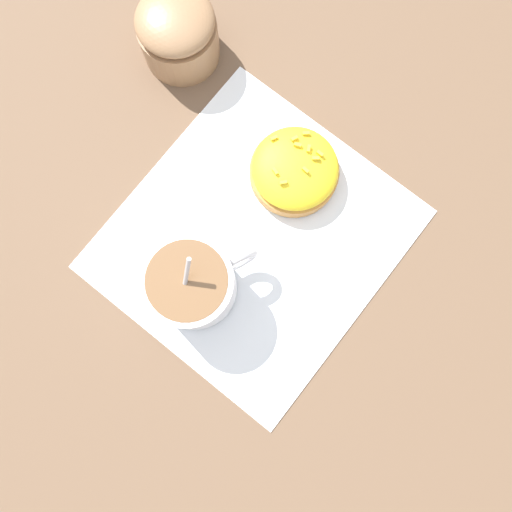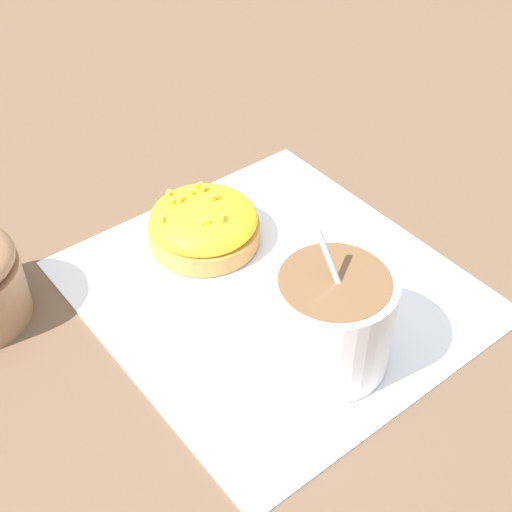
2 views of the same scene
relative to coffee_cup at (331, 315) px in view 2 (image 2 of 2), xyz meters
name	(u,v)px [view 2 (image 2 of 2)]	position (x,y,z in m)	size (l,w,h in m)	color
ground_plane	(273,289)	(0.08, -0.01, -0.04)	(3.00, 3.00, 0.00)	brown
paper_napkin	(273,288)	(0.08, -0.01, -0.04)	(0.29, 0.27, 0.00)	white
coffee_cup	(331,315)	(0.00, 0.00, 0.00)	(0.11, 0.08, 0.11)	white
frosted_pastry	(204,224)	(0.15, 0.00, -0.02)	(0.09, 0.09, 0.04)	#C18442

